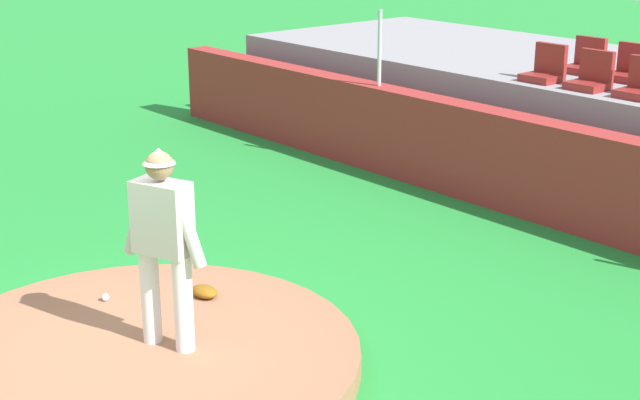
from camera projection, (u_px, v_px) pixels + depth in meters
ground_plane at (139, 370)px, 7.99m from camera, size 60.00×60.00×0.00m
pitchers_mound at (138, 359)px, 7.96m from camera, size 3.85×3.85×0.21m
pitcher at (163, 234)px, 7.67m from camera, size 0.82×0.41×1.76m
baseball at (105, 297)px, 8.84m from camera, size 0.07×0.07×0.07m
fielding_glove at (204, 292)px, 8.93m from camera, size 0.32×0.24×0.11m
brick_barrier at (555, 174)px, 11.43m from camera, size 15.95×0.40×1.26m
fence_post_left at (380, 48)px, 13.34m from camera, size 0.06×0.06×1.10m
stadium_chair_0 at (546, 70)px, 12.58m from camera, size 0.48×0.44×0.50m
stadium_chair_1 at (591, 77)px, 12.06m from camera, size 0.48×0.44×0.50m
stadium_chair_4 at (586, 62)px, 13.17m from camera, size 0.48×0.44×0.50m
stadium_chair_5 at (629, 69)px, 12.62m from camera, size 0.48×0.44×0.50m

